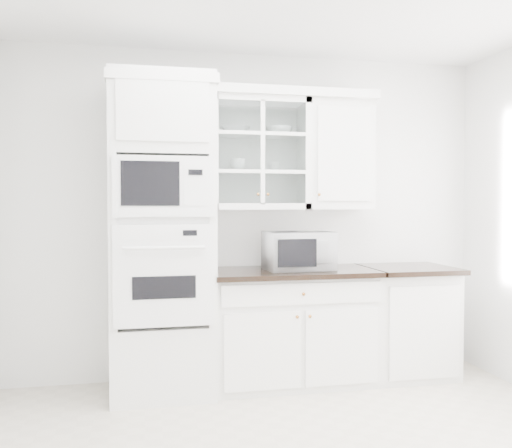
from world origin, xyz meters
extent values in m
cube|color=white|center=(0.00, 1.74, 1.35)|extent=(4.00, 0.02, 2.70)
cube|color=white|center=(-0.75, 1.43, 1.20)|extent=(0.76, 0.65, 2.40)
cube|color=white|center=(-0.75, 1.09, 0.94)|extent=(0.70, 0.03, 0.72)
cube|color=black|center=(-0.75, 1.07, 0.86)|extent=(0.44, 0.01, 0.16)
cube|color=white|center=(-0.75, 1.09, 1.56)|extent=(0.70, 0.03, 0.43)
cube|color=black|center=(-0.84, 1.07, 1.58)|extent=(0.40, 0.01, 0.31)
cube|color=white|center=(0.28, 1.45, 0.44)|extent=(1.30, 0.60, 0.88)
cube|color=black|center=(0.28, 1.42, 0.90)|extent=(1.32, 0.67, 0.04)
cube|color=white|center=(1.28, 1.45, 0.44)|extent=(0.70, 0.60, 0.88)
cube|color=black|center=(1.28, 1.42, 0.90)|extent=(0.72, 0.67, 0.04)
cube|color=white|center=(0.03, 1.58, 1.85)|extent=(0.80, 0.33, 0.90)
cube|color=white|center=(0.03, 1.58, 1.70)|extent=(0.74, 0.29, 0.02)
cube|color=white|center=(0.03, 1.58, 2.00)|extent=(0.74, 0.29, 0.02)
cube|color=white|center=(0.71, 1.58, 1.85)|extent=(0.55, 0.33, 0.90)
cube|color=white|center=(-0.07, 1.56, 2.33)|extent=(2.14, 0.38, 0.07)
imported|color=white|center=(0.32, 1.42, 1.07)|extent=(0.54, 0.45, 0.30)
imported|color=white|center=(-0.16, 1.57, 2.04)|extent=(0.29, 0.29, 0.06)
imported|color=white|center=(0.21, 1.60, 2.04)|extent=(0.26, 0.26, 0.07)
imported|color=white|center=(-0.13, 1.59, 1.76)|extent=(0.13, 0.13, 0.10)
imported|color=white|center=(0.16, 1.59, 1.75)|extent=(0.09, 0.09, 0.08)
camera|label=1|loc=(-0.89, -2.74, 1.44)|focal=38.00mm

